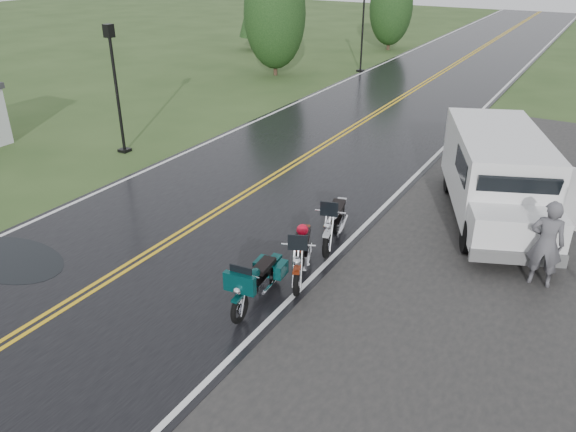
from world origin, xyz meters
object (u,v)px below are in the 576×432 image
object	(u,v)px
motorcycle_red	(297,269)
person_at_van	(546,245)
lamp_post_near_left	(117,90)
motorcycle_silver	(327,234)
motorcycle_teal	(239,298)
van_white	(473,208)
lamp_post_far_left	(362,32)

from	to	relation	value
motorcycle_red	person_at_van	bearing A→B (deg)	11.91
motorcycle_red	lamp_post_near_left	world-z (taller)	lamp_post_near_left
motorcycle_silver	motorcycle_teal	bearing A→B (deg)	-111.51
motorcycle_silver	van_white	size ratio (longest dim) A/B	0.38
motorcycle_red	motorcycle_teal	bearing A→B (deg)	-132.98
van_white	motorcycle_red	bearing A→B (deg)	-147.27
motorcycle_silver	person_at_van	bearing A→B (deg)	1.56
motorcycle_teal	person_at_van	xyz separation A→B (m)	(4.71, 4.37, 0.37)
person_at_van	lamp_post_near_left	xyz separation A→B (m)	(-13.86, 1.76, 1.20)
motorcycle_red	motorcycle_teal	distance (m)	1.44
motorcycle_silver	person_at_van	world-z (taller)	person_at_van
van_white	person_at_van	distance (m)	1.80
motorcycle_red	motorcycle_silver	bearing A→B (deg)	71.71
motorcycle_teal	person_at_van	size ratio (longest dim) A/B	1.04
van_white	person_at_van	world-z (taller)	van_white
person_at_van	lamp_post_far_left	size ratio (longest dim) A/B	0.45
motorcycle_red	motorcycle_teal	xyz separation A→B (m)	(-0.48, -1.36, -0.06)
motorcycle_silver	lamp_post_near_left	size ratio (longest dim) A/B	0.52
motorcycle_silver	van_white	distance (m)	3.37
motorcycle_silver	van_white	xyz separation A→B (m)	(2.70, 1.96, 0.49)
lamp_post_far_left	motorcycle_teal	bearing A→B (deg)	-71.83
van_white	motorcycle_teal	bearing A→B (deg)	-143.47
van_white	lamp_post_near_left	xyz separation A→B (m)	(-12.18, 1.13, 1.01)
van_white	person_at_van	bearing A→B (deg)	-42.74
van_white	lamp_post_near_left	world-z (taller)	lamp_post_near_left
van_white	lamp_post_far_left	xyz separation A→B (m)	(-10.53, 17.83, 1.00)
motorcycle_teal	motorcycle_red	bearing A→B (deg)	64.32
lamp_post_near_left	motorcycle_teal	bearing A→B (deg)	-33.83
motorcycle_teal	lamp_post_far_left	distance (m)	24.08
motorcycle_teal	lamp_post_near_left	distance (m)	11.12
motorcycle_silver	lamp_post_near_left	xyz separation A→B (m)	(-9.48, 3.09, 1.50)
motorcycle_red	motorcycle_silver	xyz separation A→B (m)	(-0.15, 1.68, 0.01)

